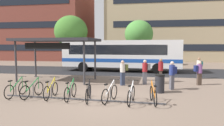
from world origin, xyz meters
The scene contains 24 objects.
ground centered at (0.00, 0.00, 0.00)m, with size 200.00×200.00×0.00m, color #7A6656.
bus_lane_asphalt centered at (0.00, 11.03, 0.00)m, with size 80.00×7.20×0.01m, color #232326.
city_bus centered at (-0.44, 11.03, 1.78)m, with size 12.13×3.15×3.20m.
bike_rack centered at (-1.13, -0.42, 0.09)m, with size 7.99×0.40×0.70m.
parked_bicycle_green_0 centered at (-4.57, -0.32, 0.38)m, with size 0.52×1.72×0.99m.
parked_bicycle_green_1 centered at (-3.69, -0.32, 0.38)m, with size 0.52×1.71×0.99m.
parked_bicycle_yellow_2 centered at (-2.68, -0.29, 0.38)m, with size 0.52×1.72×0.99m.
parked_bicycle_green_3 centered at (-1.62, -0.38, 0.38)m, with size 0.52×1.72×0.99m.
parked_bicycle_black_4 centered at (-0.68, -0.55, 0.38)m, with size 0.52×1.71×0.99m.
parked_bicycle_white_5 centered at (0.33, -0.46, 0.38)m, with size 0.62×1.68×0.99m.
parked_bicycle_white_6 centered at (1.33, -0.59, 0.38)m, with size 0.52×1.72×0.99m.
parked_bicycle_orange_7 centered at (2.31, -0.45, 0.38)m, with size 0.52×1.72×0.99m.
transit_shelter centered at (-4.59, 4.53, 2.96)m, with size 6.26×3.55×3.16m.
commuter_olive_pack_0 centered at (0.53, 3.55, 0.96)m, with size 0.60×0.55×1.66m.
commuter_maroon_pack_1 centered at (3.08, 5.06, 0.98)m, with size 0.36×0.54×1.71m.
commuter_grey_pack_2 centered at (1.99, 4.11, 0.97)m, with size 0.56×0.39×1.68m.
commuter_navy_pack_3 centered at (5.51, 4.42, 0.92)m, with size 0.58×0.43×1.60m.
commuter_navy_pack_4 centered at (3.55, 2.64, 0.98)m, with size 0.46×0.59×1.69m.
commuter_teal_pack_5 centered at (6.23, 7.14, 0.98)m, with size 0.59×0.59×1.71m.
trash_bin centered at (2.76, 1.76, 0.52)m, with size 0.55×0.55×1.03m.
street_tree_0 centered at (1.16, 18.32, 4.30)m, with size 3.89×3.89×6.22m.
street_tree_1 centered at (-7.34, 14.83, 4.49)m, with size 4.20×4.20×6.51m.
building_left_wing centered at (-18.42, 29.53, 8.01)m, with size 17.54×13.23×16.01m.
building_right_wing centered at (8.68, 31.75, 8.04)m, with size 27.56×13.82×16.08m.
Camera 1 is at (1.87, -9.34, 2.56)m, focal length 31.55 mm.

